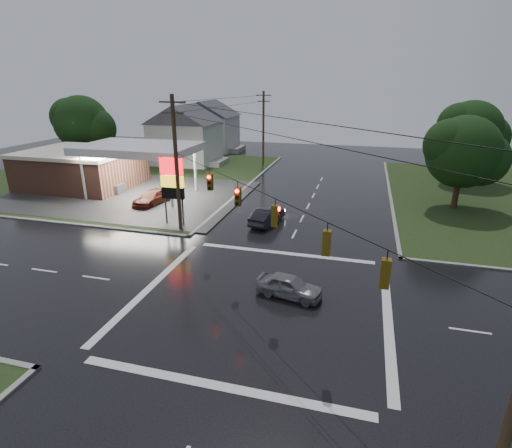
% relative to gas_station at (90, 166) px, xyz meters
% --- Properties ---
extents(ground, '(120.00, 120.00, 0.00)m').
position_rel_gas_station_xyz_m(ground, '(25.68, -19.70, -2.55)').
color(ground, black).
rests_on(ground, ground).
extents(grass_nw, '(36.00, 36.00, 0.08)m').
position_rel_gas_station_xyz_m(grass_nw, '(-0.32, 6.30, -2.51)').
color(grass_nw, black).
rests_on(grass_nw, ground).
extents(gas_station, '(26.20, 18.00, 5.60)m').
position_rel_gas_station_xyz_m(gas_station, '(0.00, 0.00, 0.00)').
color(gas_station, '#2D2D2D').
rests_on(gas_station, ground).
extents(pylon_sign, '(2.00, 0.35, 6.00)m').
position_rel_gas_station_xyz_m(pylon_sign, '(15.18, -9.20, 1.46)').
color(pylon_sign, '#59595E').
rests_on(pylon_sign, ground).
extents(utility_pole_nw, '(2.20, 0.32, 11.00)m').
position_rel_gas_station_xyz_m(utility_pole_nw, '(16.18, -10.20, 3.17)').
color(utility_pole_nw, '#382619').
rests_on(utility_pole_nw, ground).
extents(utility_pole_n, '(2.20, 0.32, 10.50)m').
position_rel_gas_station_xyz_m(utility_pole_n, '(16.18, 18.30, 2.92)').
color(utility_pole_n, '#382619').
rests_on(utility_pole_n, ground).
extents(traffic_signals, '(26.87, 26.87, 1.47)m').
position_rel_gas_station_xyz_m(traffic_signals, '(25.69, -19.72, 3.93)').
color(traffic_signals, black).
rests_on(traffic_signals, ground).
extents(house_near, '(11.05, 8.48, 8.60)m').
position_rel_gas_station_xyz_m(house_near, '(4.73, 16.30, 1.86)').
color(house_near, silver).
rests_on(house_near, ground).
extents(house_far, '(11.05, 8.48, 8.60)m').
position_rel_gas_station_xyz_m(house_far, '(3.73, 28.30, 1.86)').
color(house_far, silver).
rests_on(house_far, ground).
extents(tree_nw_behind, '(8.93, 7.60, 10.00)m').
position_rel_gas_station_xyz_m(tree_nw_behind, '(-8.17, 10.29, 3.63)').
color(tree_nw_behind, black).
rests_on(tree_nw_behind, ground).
extents(tree_ne_near, '(7.99, 6.80, 8.98)m').
position_rel_gas_station_xyz_m(tree_ne_near, '(39.82, 2.29, 3.01)').
color(tree_ne_near, black).
rests_on(tree_ne_near, ground).
extents(tree_ne_far, '(8.46, 7.20, 9.80)m').
position_rel_gas_station_xyz_m(tree_ne_far, '(42.83, 14.29, 3.63)').
color(tree_ne_far, black).
rests_on(tree_ne_far, ground).
extents(car_north, '(2.46, 4.73, 1.49)m').
position_rel_gas_station_xyz_m(car_north, '(22.89, -6.81, -1.80)').
color(car_north, black).
rests_on(car_north, ground).
extents(car_crossing, '(4.14, 2.30, 1.33)m').
position_rel_gas_station_xyz_m(car_crossing, '(27.13, -18.68, -1.88)').
color(car_crossing, slate).
rests_on(car_crossing, ground).
extents(car_pump, '(2.94, 5.24, 1.43)m').
position_rel_gas_station_xyz_m(car_pump, '(10.28, -4.21, -1.83)').
color(car_pump, '#4D1D11').
rests_on(car_pump, ground).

